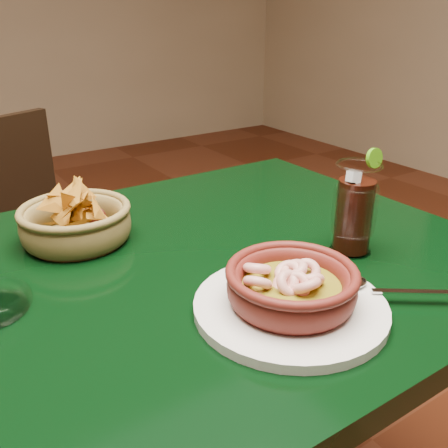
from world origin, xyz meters
TOP-DOWN VIEW (x-y plane):
  - dining_table at (0.00, 0.00)m, footprint 1.20×0.80m
  - dining_chair at (-0.02, 0.70)m, footprint 0.53×0.53m
  - shrimp_plate at (0.12, -0.21)m, footprint 0.34×0.27m
  - chip_basket at (-0.04, 0.18)m, footprint 0.23×0.23m
  - guacamole_ramekin at (0.04, 0.26)m, footprint 0.12×0.12m
  - cola_drink at (0.33, -0.12)m, footprint 0.15×0.15m

SIDE VIEW (x-z plane):
  - dining_chair at x=-0.02m, z-range 0.04..0.91m
  - dining_table at x=0.00m, z-range 0.28..1.03m
  - guacamole_ramekin at x=0.04m, z-range 0.75..0.79m
  - shrimp_plate at x=0.12m, z-range 0.75..0.82m
  - chip_basket at x=-0.04m, z-range 0.72..0.85m
  - cola_drink at x=0.33m, z-range 0.74..0.92m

